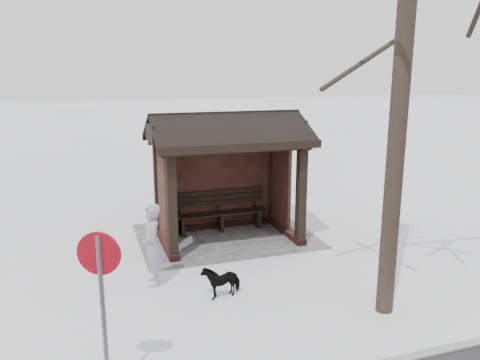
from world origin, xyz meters
name	(u,v)px	position (x,y,z in m)	size (l,w,h in m)	color
ground	(228,239)	(0.00, 0.00, 0.00)	(120.00, 120.00, 0.00)	white
trampled_patch	(225,236)	(0.00, -0.20, 0.01)	(4.20, 3.20, 0.02)	#99999E
bus_shelter	(225,150)	(0.00, -0.16, 2.17)	(3.60, 2.40, 3.09)	#331612
pedestrian	(152,245)	(2.08, 1.93, 0.79)	(0.58, 0.38, 1.59)	#928AA2
dog	(221,280)	(0.98, 2.79, 0.29)	(0.32, 0.69, 0.59)	black
road_sign	(101,277)	(3.08, 4.84, 1.56)	(0.51, 0.25, 2.14)	slate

